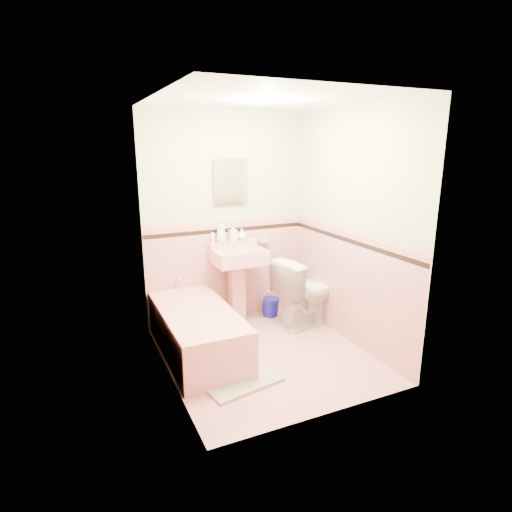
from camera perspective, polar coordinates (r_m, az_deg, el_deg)
name	(u,v)px	position (r m, az deg, el deg)	size (l,w,h in m)	color
floor	(266,354)	(4.46, 1.37, -13.28)	(2.20, 2.20, 0.00)	#D7918C
ceiling	(268,99)	(3.96, 1.61, 20.59)	(2.20, 2.20, 0.00)	white
wall_back	(226,219)	(5.02, -4.06, 5.01)	(2.50, 2.50, 0.00)	#F4E2C7
wall_front	(333,266)	(3.11, 10.42, -1.30)	(2.50, 2.50, 0.00)	#F4E2C7
wall_left	(163,247)	(3.71, -12.54, 1.20)	(2.50, 2.50, 0.00)	#F4E2C7
wall_right	(351,229)	(4.55, 12.89, 3.65)	(2.50, 2.50, 0.00)	#F4E2C7
wainscot_back	(228,272)	(5.16, -3.88, -2.14)	(2.00, 2.00, 0.00)	#D99692
wainscot_front	(328,346)	(3.35, 9.78, -11.99)	(2.00, 2.00, 0.00)	#D99692
wainscot_left	(169,316)	(3.91, -11.83, -8.07)	(2.20, 2.20, 0.00)	#D99692
wainscot_right	(347,287)	(4.71, 12.33, -4.14)	(2.20, 2.20, 0.00)	#D99692
accent_back	(227,230)	(5.03, -3.96, 3.52)	(2.00, 2.00, 0.00)	black
accent_front	(330,282)	(3.16, 10.13, -3.48)	(2.00, 2.00, 0.00)	black
accent_left	(166,261)	(3.75, -12.16, -0.70)	(2.20, 2.20, 0.00)	black
accent_right	(349,241)	(4.57, 12.62, 2.04)	(2.20, 2.20, 0.00)	black
cap_back	(227,222)	(5.01, -3.98, 4.64)	(2.00, 2.00, 0.00)	#D78788
cap_front	(331,269)	(3.13, 10.21, -1.75)	(2.00, 2.00, 0.00)	#D78788
cap_left	(166,250)	(3.72, -12.24, 0.78)	(2.20, 2.20, 0.00)	#D78788
cap_right	(350,232)	(4.54, 12.69, 3.27)	(2.20, 2.20, 0.00)	#D78788
bathtub	(198,333)	(4.44, -7.99, -10.36)	(0.70, 1.50, 0.45)	#D2918D
tub_faucet	(178,277)	(4.94, -10.58, -2.78)	(0.04, 0.04, 0.12)	silver
sink	(239,287)	(5.02, -2.39, -4.23)	(0.59, 0.49, 0.93)	#D2918D
sink_faucet	(234,245)	(5.01, -3.06, 1.49)	(0.02, 0.02, 0.10)	silver
medicine_cabinet	(231,181)	(4.96, -3.48, 10.13)	(0.37, 0.04, 0.47)	white
soap_dish	(263,241)	(5.23, 0.99, 2.07)	(0.13, 0.07, 0.04)	#D2918D
soap_bottle_left	(221,231)	(4.96, -4.81, 3.47)	(0.10, 0.11, 0.27)	#B2B2B2
soap_bottle_mid	(233,233)	(5.02, -3.16, 3.21)	(0.09, 0.09, 0.20)	#B2B2B2
soap_bottle_right	(242,234)	(5.06, -1.95, 2.98)	(0.11, 0.11, 0.14)	#B2B2B2
tube	(213,238)	(4.94, -5.95, 2.50)	(0.04, 0.04, 0.12)	white
toilet	(307,291)	(5.05, 7.02, -4.77)	(0.47, 0.82, 0.84)	white
bucket	(270,307)	(5.36, 1.97, -6.97)	(0.23, 0.23, 0.23)	#10149D
bath_mat	(240,380)	(4.01, -2.21, -16.57)	(0.69, 0.46, 0.03)	#9BA589
shoe	(250,367)	(4.12, -0.81, -14.97)	(0.14, 0.07, 0.06)	#BF1E59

